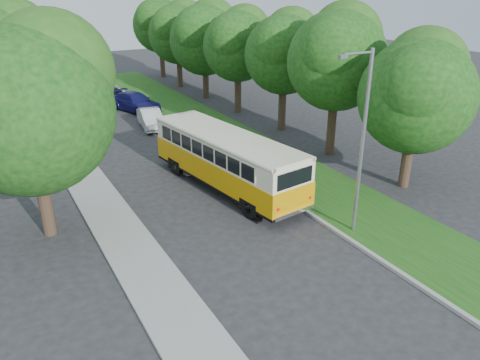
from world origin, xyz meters
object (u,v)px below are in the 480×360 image
lamppost_far (55,86)px  car_blue (135,102)px  car_silver (193,154)px  car_grey (112,95)px  lamppost_near (361,139)px  vintage_bus (227,161)px  car_white (151,119)px

lamppost_far → car_blue: 10.29m
car_silver → car_grey: size_ratio=0.84×
lamppost_near → car_blue: 25.41m
car_silver → lamppost_near: bearing=-60.2°
vintage_bus → car_white: vintage_bus is taller
car_white → vintage_bus: bearing=-83.0°
lamppost_near → car_blue: bearing=94.0°
lamppost_far → car_blue: size_ratio=1.41×
car_white → car_grey: bearing=100.8°
lamppost_near → vintage_bus: bearing=110.2°
car_grey → vintage_bus: bearing=-95.4°
car_white → car_grey: size_ratio=0.84×
lamppost_near → vintage_bus: size_ratio=0.76×
lamppost_near → car_silver: size_ratio=1.88×
lamppost_near → car_silver: 11.88m
lamppost_near → car_white: (-2.28, 19.77, -3.67)m
car_grey → car_silver: bearing=-95.8°
car_white → lamppost_far: bearing=-160.8°
lamppost_near → vintage_bus: (-2.57, 6.98, -2.81)m
car_blue → car_grey: bearing=85.2°
car_silver → car_blue: (0.97, 14.12, 0.05)m
car_blue → car_grey: car_blue is taller
lamppost_near → car_silver: (-2.73, 10.97, -3.64)m
lamppost_near → car_white: lamppost_near is taller
car_silver → car_grey: 17.96m
car_grey → lamppost_near: bearing=-90.4°
lamppost_near → car_blue: size_ratio=1.50×
car_silver → car_grey: car_silver is taller
lamppost_far → vintage_bus: (6.33, -11.52, -2.56)m
lamppost_far → car_grey: bearing=59.2°
vintage_bus → lamppost_near: bearing=-77.6°
car_silver → vintage_bus: bearing=-71.9°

